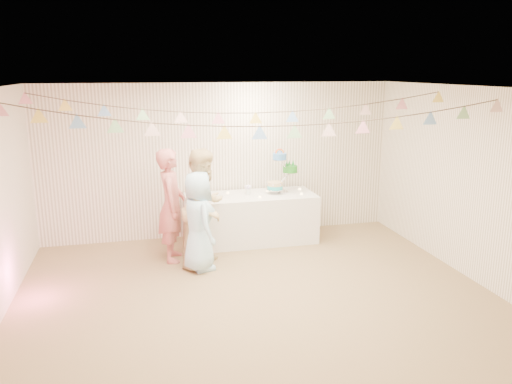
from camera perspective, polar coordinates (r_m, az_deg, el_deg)
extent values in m
plane|color=olive|center=(6.54, -0.05, -11.59)|extent=(6.00, 6.00, 0.00)
plane|color=white|center=(5.91, -0.06, 11.82)|extent=(6.00, 6.00, 0.00)
plane|color=white|center=(8.49, -4.02, 3.58)|extent=(6.00, 6.00, 0.00)
plane|color=white|center=(3.83, 8.87, -9.53)|extent=(6.00, 6.00, 0.00)
plane|color=white|center=(7.38, 23.23, 0.91)|extent=(5.00, 5.00, 0.00)
cube|color=white|center=(8.31, -0.60, -3.00)|extent=(2.13, 0.85, 0.80)
cylinder|color=white|center=(8.07, -4.14, -0.90)|extent=(0.31, 0.31, 0.02)
imported|color=#C26965|center=(7.50, -9.63, -1.50)|extent=(0.49, 0.67, 1.70)
imported|color=#DCC087|center=(7.24, -5.90, -1.80)|extent=(1.04, 1.06, 1.73)
imported|color=#B3E3FD|center=(7.11, -6.59, -3.34)|extent=(0.61, 0.79, 1.43)
cylinder|color=#FFD88C|center=(7.92, -6.01, -0.82)|extent=(0.04, 0.04, 0.03)
cylinder|color=#FFD88C|center=(8.30, -3.25, -0.07)|extent=(0.04, 0.04, 0.03)
cylinder|color=#FFD88C|center=(8.02, 0.44, -0.56)|extent=(0.04, 0.04, 0.03)
cylinder|color=#FFD88C|center=(8.49, 1.35, 0.26)|extent=(0.04, 0.04, 0.03)
cylinder|color=#FFD88C|center=(8.25, 5.23, -0.20)|extent=(0.04, 0.04, 0.03)
cylinder|color=#FFD88C|center=(8.58, 5.03, 0.35)|extent=(0.04, 0.04, 0.03)
cylinder|color=#FFD88C|center=(8.44, 1.36, 0.17)|extent=(0.04, 0.04, 0.03)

